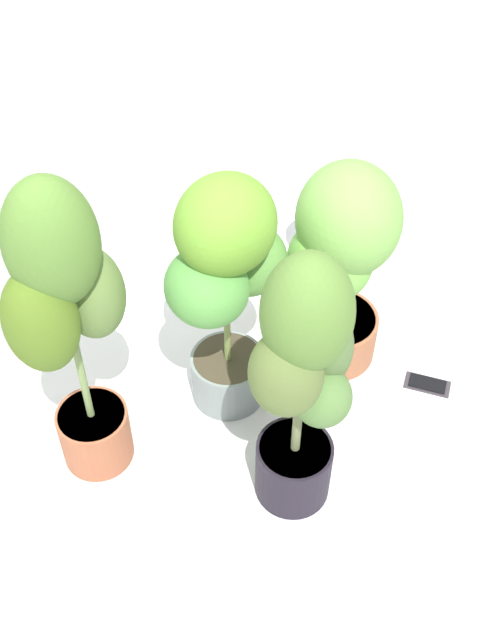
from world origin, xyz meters
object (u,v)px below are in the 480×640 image
Objects in this scene: potted_plant_center at (226,276)px; potted_plant_front_right at (341,255)px; potted_plant_front_left at (303,376)px; potted_plant_back_left at (68,316)px; cell_phone at (427,384)px; floor_fan at (338,204)px.

potted_plant_center is 1.12× the size of potted_plant_front_right.
potted_plant_front_left is at bearing -128.27° from potted_plant_center.
potted_plant_front_left is at bearing -78.60° from potted_plant_back_left.
potted_plant_back_left is at bearing 142.19° from potted_plant_front_right.
potted_plant_front_right is 0.83× the size of potted_plant_front_left.
potted_plant_center is 0.81m from cell_phone.
potted_plant_center is at bearing 33.11° from floor_fan.
cell_phone is (0.52, -0.27, -0.50)m from potted_plant_front_left.
cell_phone is (0.28, -0.57, -0.50)m from potted_plant_center.
potted_plant_back_left is 6.62× the size of cell_phone.
potted_plant_center is 0.73m from floor_fan.
potted_plant_front_left is 5.84× the size of cell_phone.
potted_plant_back_left is 1.37× the size of potted_plant_front_right.
potted_plant_front_right is 0.44m from floor_fan.
potted_plant_center reaches higher than potted_plant_front_right.
cell_phone is 0.34× the size of floor_fan.
potted_plant_back_left is 1.15m from floor_fan.
floor_fan is at bearing 43.78° from cell_phone.
floor_fan is at bearing 17.21° from potted_plant_front_right.
cell_phone is (0.64, -0.84, -0.58)m from potted_plant_back_left.
potted_plant_center is 0.38m from potted_plant_front_right.
potted_plant_front_left is at bearing -172.46° from potted_plant_front_right.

